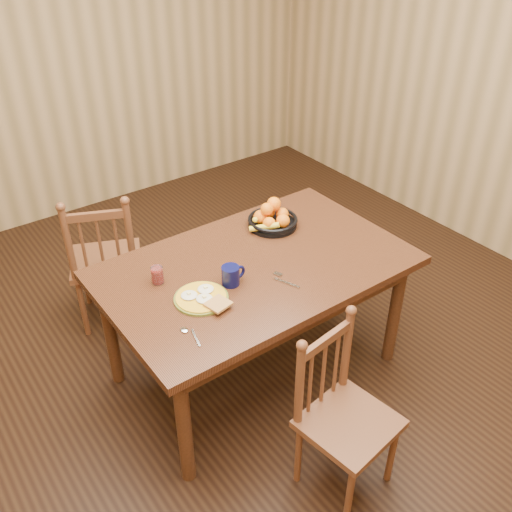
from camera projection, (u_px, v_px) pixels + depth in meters
room at (256, 158)px, 2.65m from camera, size 4.52×5.02×2.72m
dining_table at (256, 277)px, 3.03m from camera, size 1.60×1.00×0.75m
chair_far at (106, 261)px, 3.53m from camera, size 0.55×0.54×0.93m
chair_near at (343, 416)px, 2.56m from camera, size 0.44×0.42×0.86m
breakfast_plate at (202, 298)px, 2.73m from camera, size 0.26×0.30×0.04m
fork at (284, 280)px, 2.86m from camera, size 0.07×0.18×0.00m
spoon at (188, 332)px, 2.53m from camera, size 0.05×0.16×0.01m
coffee_mug at (231, 275)px, 2.81m from camera, size 0.13×0.09×0.10m
juice_glass at (157, 275)px, 2.83m from camera, size 0.06×0.06×0.09m
fruit_bowl at (272, 218)px, 3.28m from camera, size 0.29×0.29×0.17m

